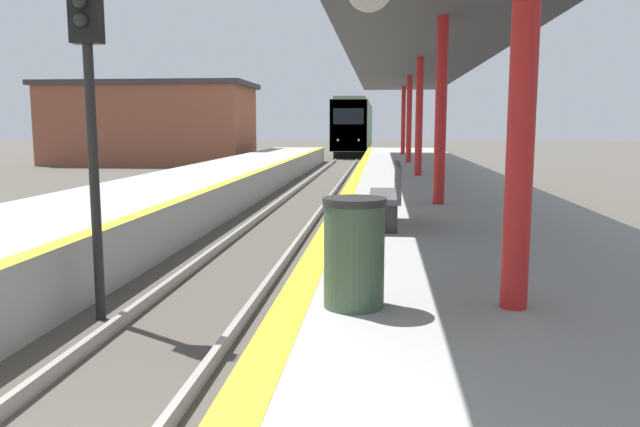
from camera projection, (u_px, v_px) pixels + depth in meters
train at (355, 127)px, 54.91m from camera, size 2.71×21.45×4.53m
signal_near at (88, 76)px, 7.40m from camera, size 0.36×0.31×4.27m
station_canopy at (420, 55)px, 18.02m from camera, size 4.20×34.09×3.65m
trash_bin at (354, 252)px, 5.05m from camera, size 0.52×0.52×0.90m
bench at (389, 193)px, 9.19m from camera, size 0.44×1.68×0.92m
station_building at (151, 123)px, 39.28m from camera, size 12.83×6.54×5.08m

